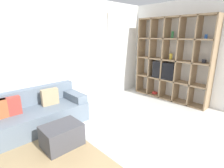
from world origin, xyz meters
TOP-DOWN VIEW (x-y plane):
  - wall_back at (0.00, 2.94)m, footprint 6.87×0.11m
  - wall_right at (2.87, 1.45)m, footprint 0.07×4.10m
  - area_rug at (-1.43, 1.55)m, footprint 2.13×2.40m
  - shelving_unit at (2.68, 1.49)m, footprint 0.37×2.15m
  - couch_main at (-0.91, 2.47)m, footprint 2.12×0.84m
  - ottoman at (-0.74, 1.54)m, footprint 0.62×0.47m

SIDE VIEW (x-z plane):
  - area_rug at x=-1.43m, z-range 0.00..0.01m
  - ottoman at x=-0.74m, z-range 0.00..0.39m
  - couch_main at x=-0.91m, z-range -0.09..0.67m
  - shelving_unit at x=2.68m, z-range -0.01..2.28m
  - wall_right at x=2.87m, z-range 0.00..2.70m
  - wall_back at x=0.00m, z-range 0.01..2.71m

